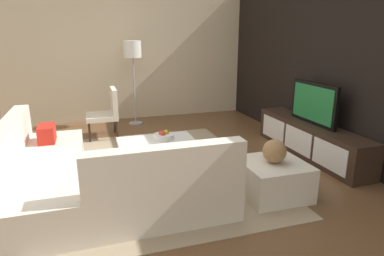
{
  "coord_description": "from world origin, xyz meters",
  "views": [
    {
      "loc": [
        3.99,
        -0.75,
        1.78
      ],
      "look_at": [
        -0.16,
        0.58,
        0.54
      ],
      "focal_mm": 30.99,
      "sensor_mm": 36.0,
      "label": 1
    }
  ],
  "objects_px": {
    "decorative_ball": "(275,151)",
    "ottoman": "(273,179)",
    "sectional_couch": "(82,178)",
    "floor_lamp": "(133,54)",
    "television": "(314,103)",
    "media_console": "(310,139)",
    "accent_chair_near": "(107,110)",
    "fruit_bowl": "(163,136)",
    "coffee_table": "(159,156)"
  },
  "relations": [
    {
      "from": "accent_chair_near",
      "to": "decorative_ball",
      "type": "xyz_separation_m",
      "value": [
        2.87,
        1.62,
        0.04
      ]
    },
    {
      "from": "television",
      "to": "accent_chair_near",
      "type": "bearing_deg",
      "value": -123.53
    },
    {
      "from": "media_console",
      "to": "floor_lamp",
      "type": "height_order",
      "value": "floor_lamp"
    },
    {
      "from": "television",
      "to": "decorative_ball",
      "type": "relative_size",
      "value": 3.68
    },
    {
      "from": "accent_chair_near",
      "to": "fruit_bowl",
      "type": "bearing_deg",
      "value": 16.3
    },
    {
      "from": "sectional_couch",
      "to": "accent_chair_near",
      "type": "xyz_separation_m",
      "value": [
        -2.4,
        0.44,
        0.2
      ]
    },
    {
      "from": "fruit_bowl",
      "to": "sectional_couch",
      "type": "bearing_deg",
      "value": -53.7
    },
    {
      "from": "sectional_couch",
      "to": "coffee_table",
      "type": "relative_size",
      "value": 2.32
    },
    {
      "from": "accent_chair_near",
      "to": "decorative_ball",
      "type": "height_order",
      "value": "accent_chair_near"
    },
    {
      "from": "television",
      "to": "fruit_bowl",
      "type": "relative_size",
      "value": 3.48
    },
    {
      "from": "floor_lamp",
      "to": "decorative_ball",
      "type": "bearing_deg",
      "value": 15.86
    },
    {
      "from": "accent_chair_near",
      "to": "television",
      "type": "bearing_deg",
      "value": 50.83
    },
    {
      "from": "sectional_couch",
      "to": "floor_lamp",
      "type": "distance_m",
      "value": 3.49
    },
    {
      "from": "ottoman",
      "to": "decorative_ball",
      "type": "bearing_deg",
      "value": 0.0
    },
    {
      "from": "media_console",
      "to": "coffee_table",
      "type": "bearing_deg",
      "value": -92.49
    },
    {
      "from": "floor_lamp",
      "to": "ottoman",
      "type": "distance_m",
      "value": 3.94
    },
    {
      "from": "floor_lamp",
      "to": "decorative_ball",
      "type": "xyz_separation_m",
      "value": [
        3.61,
        1.03,
        -0.87
      ]
    },
    {
      "from": "accent_chair_near",
      "to": "ottoman",
      "type": "distance_m",
      "value": 3.3
    },
    {
      "from": "fruit_bowl",
      "to": "decorative_ball",
      "type": "relative_size",
      "value": 1.06
    },
    {
      "from": "television",
      "to": "decorative_ball",
      "type": "height_order",
      "value": "television"
    },
    {
      "from": "coffee_table",
      "to": "floor_lamp",
      "type": "distance_m",
      "value": 2.8
    },
    {
      "from": "television",
      "to": "ottoman",
      "type": "xyz_separation_m",
      "value": [
        0.98,
        -1.22,
        -0.6
      ]
    },
    {
      "from": "media_console",
      "to": "fruit_bowl",
      "type": "xyz_separation_m",
      "value": [
        -0.28,
        -2.2,
        0.17
      ]
    },
    {
      "from": "coffee_table",
      "to": "accent_chair_near",
      "type": "height_order",
      "value": "accent_chair_near"
    },
    {
      "from": "television",
      "to": "accent_chair_near",
      "type": "distance_m",
      "value": 3.42
    },
    {
      "from": "media_console",
      "to": "accent_chair_near",
      "type": "height_order",
      "value": "accent_chair_near"
    },
    {
      "from": "floor_lamp",
      "to": "decorative_ball",
      "type": "distance_m",
      "value": 3.85
    },
    {
      "from": "media_console",
      "to": "accent_chair_near",
      "type": "distance_m",
      "value": 3.42
    },
    {
      "from": "media_console",
      "to": "sectional_couch",
      "type": "bearing_deg",
      "value": -81.08
    },
    {
      "from": "coffee_table",
      "to": "decorative_ball",
      "type": "height_order",
      "value": "decorative_ball"
    },
    {
      "from": "sectional_couch",
      "to": "floor_lamp",
      "type": "bearing_deg",
      "value": 161.83
    },
    {
      "from": "television",
      "to": "accent_chair_near",
      "type": "xyz_separation_m",
      "value": [
        -1.88,
        -2.84,
        -0.32
      ]
    },
    {
      "from": "television",
      "to": "coffee_table",
      "type": "height_order",
      "value": "television"
    },
    {
      "from": "accent_chair_near",
      "to": "ottoman",
      "type": "bearing_deg",
      "value": 23.79
    },
    {
      "from": "ottoman",
      "to": "fruit_bowl",
      "type": "height_order",
      "value": "fruit_bowl"
    },
    {
      "from": "accent_chair_near",
      "to": "ottoman",
      "type": "relative_size",
      "value": 1.24
    },
    {
      "from": "floor_lamp",
      "to": "television",
      "type": "bearing_deg",
      "value": 40.6
    },
    {
      "from": "fruit_bowl",
      "to": "decorative_ball",
      "type": "bearing_deg",
      "value": 37.55
    },
    {
      "from": "ottoman",
      "to": "fruit_bowl",
      "type": "bearing_deg",
      "value": -142.45
    },
    {
      "from": "coffee_table",
      "to": "decorative_ball",
      "type": "xyz_separation_m",
      "value": [
        1.08,
        1.07,
        0.33
      ]
    },
    {
      "from": "coffee_table",
      "to": "fruit_bowl",
      "type": "bearing_deg",
      "value": 150.86
    },
    {
      "from": "accent_chair_near",
      "to": "floor_lamp",
      "type": "bearing_deg",
      "value": 135.75
    },
    {
      "from": "decorative_ball",
      "to": "ottoman",
      "type": "bearing_deg",
      "value": 0.0
    },
    {
      "from": "sectional_couch",
      "to": "media_console",
      "type": "bearing_deg",
      "value": 98.92
    },
    {
      "from": "media_console",
      "to": "sectional_couch",
      "type": "height_order",
      "value": "sectional_couch"
    },
    {
      "from": "television",
      "to": "fruit_bowl",
      "type": "height_order",
      "value": "television"
    },
    {
      "from": "media_console",
      "to": "television",
      "type": "bearing_deg",
      "value": 90.0
    },
    {
      "from": "accent_chair_near",
      "to": "fruit_bowl",
      "type": "height_order",
      "value": "accent_chair_near"
    },
    {
      "from": "television",
      "to": "decorative_ball",
      "type": "xyz_separation_m",
      "value": [
        0.98,
        -1.22,
        -0.27
      ]
    },
    {
      "from": "accent_chair_near",
      "to": "decorative_ball",
      "type": "relative_size",
      "value": 3.29
    }
  ]
}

